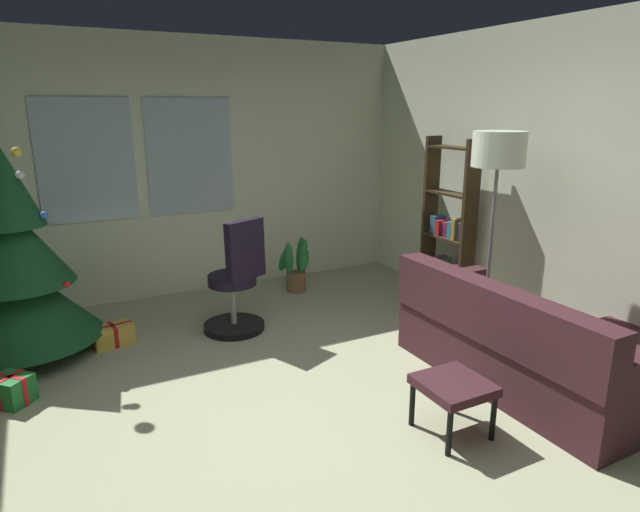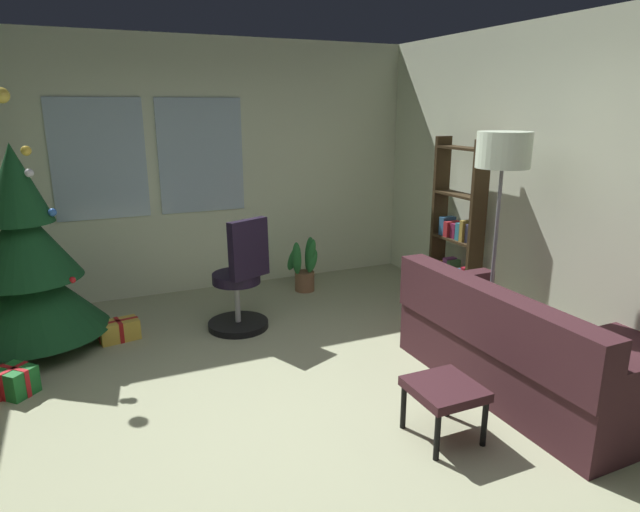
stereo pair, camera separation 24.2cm
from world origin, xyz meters
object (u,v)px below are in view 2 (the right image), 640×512
object	(u,v)px
footstool	(444,392)
office_chair	(241,287)
bookshelf	(457,234)
potted_plant	(305,266)
holiday_tree	(27,267)
gift_box_gold	(119,330)
gift_box_green	(15,381)
couch	(547,355)
floor_lamp	(503,162)

from	to	relation	value
footstool	office_chair	world-z (taller)	office_chair
bookshelf	potted_plant	world-z (taller)	bookshelf
footstool	holiday_tree	bearing A→B (deg)	134.00
gift_box_gold	potted_plant	distance (m)	2.10
gift_box_gold	office_chair	bearing A→B (deg)	-11.44
holiday_tree	gift_box_gold	bearing A→B (deg)	-8.02
holiday_tree	gift_box_green	xyz separation A→B (m)	(-0.11, -0.79, -0.63)
couch	bookshelf	distance (m)	1.87
gift_box_gold	potted_plant	xyz separation A→B (m)	(2.01, 0.56, 0.20)
office_chair	bookshelf	xyz separation A→B (m)	(2.19, -0.27, 0.34)
gift_box_gold	potted_plant	size ratio (longest dim) A/B	0.57
office_chair	potted_plant	world-z (taller)	office_chair
holiday_tree	floor_lamp	distance (m)	3.94
gift_box_green	bookshelf	distance (m)	4.07
footstool	couch	bearing A→B (deg)	9.08
footstool	office_chair	distance (m)	2.27
potted_plant	couch	bearing A→B (deg)	-75.25
gift_box_green	potted_plant	xyz separation A→B (m)	(2.77, 1.26, 0.19)
footstool	gift_box_green	world-z (taller)	footstool
gift_box_green	office_chair	distance (m)	1.91
couch	floor_lamp	size ratio (longest dim) A/B	1.06
footstool	floor_lamp	bearing A→B (deg)	38.89
footstool	bookshelf	world-z (taller)	bookshelf
couch	holiday_tree	bearing A→B (deg)	145.80
office_chair	gift_box_gold	bearing A→B (deg)	168.56
gift_box_green	floor_lamp	bearing A→B (deg)	-11.89
footstool	potted_plant	size ratio (longest dim) A/B	0.66
holiday_tree	floor_lamp	bearing A→B (deg)	-23.89
holiday_tree	potted_plant	world-z (taller)	holiday_tree
bookshelf	floor_lamp	distance (m)	1.34
footstool	floor_lamp	world-z (taller)	floor_lamp
holiday_tree	gift_box_green	bearing A→B (deg)	-97.67
footstool	gift_box_gold	distance (m)	2.95
gift_box_gold	potted_plant	bearing A→B (deg)	15.57
gift_box_green	holiday_tree	bearing A→B (deg)	82.33
footstool	potted_plant	world-z (taller)	potted_plant
floor_lamp	potted_plant	bearing A→B (deg)	112.78
bookshelf	gift_box_gold	bearing A→B (deg)	171.55
office_chair	bookshelf	bearing A→B (deg)	-6.98
bookshelf	gift_box_green	bearing A→B (deg)	-176.87
office_chair	couch	bearing A→B (deg)	-49.94
footstool	gift_box_gold	size ratio (longest dim) A/B	1.17
couch	gift_box_green	distance (m)	3.82
bookshelf	potted_plant	distance (m)	1.69
footstool	office_chair	size ratio (longest dim) A/B	0.40
holiday_tree	potted_plant	size ratio (longest dim) A/B	3.38
holiday_tree	floor_lamp	xyz separation A→B (m)	(3.51, -1.56, 0.85)
gift_box_gold	bookshelf	xyz separation A→B (m)	(3.25, -0.48, 0.67)
gift_box_green	office_chair	world-z (taller)	office_chair
couch	gift_box_gold	distance (m)	3.53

